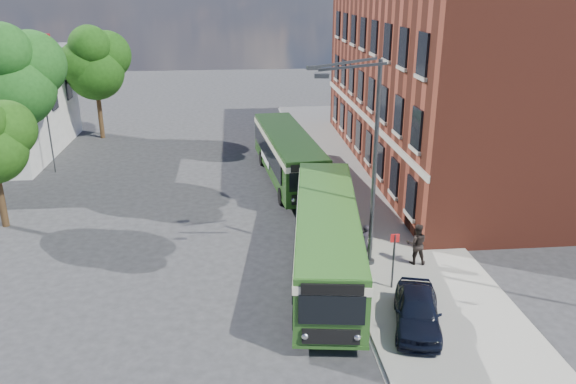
{
  "coord_description": "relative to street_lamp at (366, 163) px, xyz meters",
  "views": [
    {
      "loc": [
        -0.53,
        -23.74,
        11.71
      ],
      "look_at": [
        1.95,
        1.82,
        2.2
      ],
      "focal_mm": 35.0,
      "sensor_mm": 36.0,
      "label": 1
    }
  ],
  "objects": [
    {
      "name": "pavement",
      "position": [
        2.16,
        10.0,
        -4.72
      ],
      "size": [
        6.0,
        48.0,
        0.15
      ],
      "primitive_type": "cube",
      "color": "#99978B",
      "rests_on": "ground"
    },
    {
      "name": "bus_rear",
      "position": [
        -2.1,
        12.07,
        -2.96
      ],
      "size": [
        3.68,
        12.48,
        3.02
      ],
      "color": "#234C17",
      "rests_on": "ground"
    },
    {
      "name": "kerb_line",
      "position": [
        -0.89,
        10.0,
        -4.79
      ],
      "size": [
        0.12,
        48.0,
        0.01
      ],
      "primitive_type": "cube",
      "color": "beige",
      "rests_on": "ground"
    },
    {
      "name": "ground",
      "position": [
        -4.84,
        2.0,
        -4.79
      ],
      "size": [
        120.0,
        120.0,
        0.0
      ],
      "primitive_type": "plane",
      "color": "#28282A",
      "rests_on": "ground"
    },
    {
      "name": "tree_right",
      "position": [
        -16.02,
        23.83,
        1.27
      ],
      "size": [
        5.29,
        5.03,
        8.93
      ],
      "color": "#3A2815",
      "rests_on": "ground"
    },
    {
      "name": "brick_office",
      "position": [
        9.16,
        14.0,
        2.18
      ],
      "size": [
        12.1,
        26.0,
        14.2
      ],
      "color": "maroon",
      "rests_on": "ground"
    },
    {
      "name": "flagpole",
      "position": [
        -17.29,
        15.0,
        0.15
      ],
      "size": [
        0.95,
        0.1,
        9.0
      ],
      "color": "#333537",
      "rests_on": "ground"
    },
    {
      "name": "parked_car",
      "position": [
        0.89,
        -5.01,
        -3.97
      ],
      "size": [
        2.52,
        4.19,
        1.34
      ],
      "primitive_type": "imported",
      "rotation": [
        0.0,
        0.0,
        -0.26
      ],
      "color": "black",
      "rests_on": "pavement"
    },
    {
      "name": "pedestrian_a",
      "position": [
        0.23,
        0.5,
        -3.84
      ],
      "size": [
        0.7,
        0.66,
        1.61
      ],
      "primitive_type": "imported",
      "rotation": [
        0.0,
        0.0,
        3.78
      ],
      "color": "black",
      "rests_on": "pavement"
    },
    {
      "name": "tree_mid",
      "position": [
        -18.54,
        13.77,
        1.84
      ],
      "size": [
        5.78,
        5.5,
        9.76
      ],
      "color": "#3A2815",
      "rests_on": "ground"
    },
    {
      "name": "bus_stop_sign",
      "position": [
        0.76,
        -2.2,
        -3.28
      ],
      "size": [
        0.35,
        0.08,
        2.52
      ],
      "color": "#333537",
      "rests_on": "ground"
    },
    {
      "name": "pedestrian_b",
      "position": [
        2.37,
        -0.21,
        -3.71
      ],
      "size": [
        1.0,
        0.83,
        1.86
      ],
      "primitive_type": "imported",
      "rotation": [
        0.0,
        0.0,
        2.99
      ],
      "color": "black",
      "rests_on": "pavement"
    },
    {
      "name": "street_lamp",
      "position": [
        0.0,
        0.0,
        0.0
      ],
      "size": [
        2.96,
        2.38,
        9.0
      ],
      "color": "#333537",
      "rests_on": "ground"
    },
    {
      "name": "bus_front",
      "position": [
        -1.64,
        -0.34,
        -2.96
      ],
      "size": [
        4.21,
        12.68,
        3.02
      ],
      "color": "#2B581E",
      "rests_on": "ground"
    }
  ]
}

